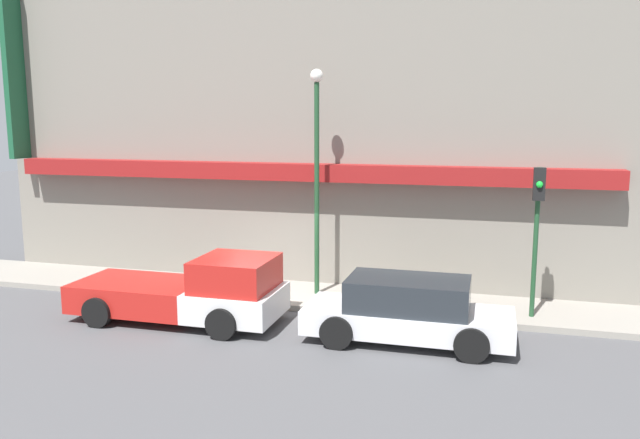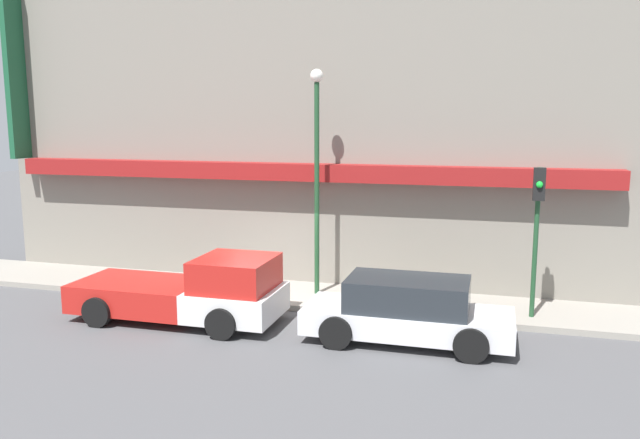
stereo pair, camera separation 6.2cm
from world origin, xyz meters
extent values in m
plane|color=#4C4C4F|center=(0.00, 0.00, 0.00)|extent=(80.00, 80.00, 0.00)
cube|color=gray|center=(0.00, 1.24, 0.08)|extent=(36.00, 2.49, 0.16)
cube|color=gray|center=(0.00, 3.99, 5.68)|extent=(19.80, 3.00, 11.36)
cube|color=maroon|center=(0.00, 2.19, 3.55)|extent=(18.22, 0.60, 0.50)
cube|color=#195133|center=(-9.40, 2.09, 6.78)|extent=(0.20, 0.80, 5.96)
cube|color=silver|center=(-0.23, -1.46, 0.60)|extent=(2.15, 2.04, 0.71)
cube|color=#B21E19|center=(-0.23, -1.46, 1.34)|extent=(1.83, 1.88, 0.78)
cube|color=#B21E19|center=(-2.92, -1.46, 0.60)|extent=(3.22, 2.04, 0.71)
cylinder|color=black|center=(-0.18, -0.44, 0.38)|extent=(0.75, 0.22, 0.75)
cylinder|color=black|center=(-0.18, -2.48, 0.38)|extent=(0.75, 0.22, 0.75)
cylinder|color=black|center=(-3.51, -0.44, 0.38)|extent=(0.75, 0.22, 0.75)
cylinder|color=black|center=(-3.51, -2.48, 0.38)|extent=(0.75, 0.22, 0.75)
cube|color=silver|center=(4.02, -1.46, 0.50)|extent=(4.74, 1.77, 0.55)
cube|color=#23282D|center=(4.02, -1.46, 1.14)|extent=(2.75, 1.59, 0.72)
cylinder|color=black|center=(5.49, -0.58, 0.38)|extent=(0.75, 0.22, 0.75)
cylinder|color=black|center=(5.49, -2.35, 0.38)|extent=(0.75, 0.22, 0.75)
cylinder|color=black|center=(2.55, -0.58, 0.38)|extent=(0.75, 0.22, 0.75)
cylinder|color=black|center=(2.55, -2.35, 0.38)|extent=(0.75, 0.22, 0.75)
cylinder|color=yellow|center=(4.36, 0.90, 0.45)|extent=(0.19, 0.19, 0.58)
sphere|color=yellow|center=(4.36, 0.90, 0.82)|extent=(0.18, 0.18, 0.18)
cylinder|color=#1E4728|center=(1.06, 1.33, 3.11)|extent=(0.14, 0.14, 5.91)
sphere|color=silver|center=(1.06, 1.33, 6.25)|extent=(0.36, 0.36, 0.36)
cylinder|color=#1E4728|center=(6.86, 0.75, 2.05)|extent=(0.12, 0.12, 3.78)
cube|color=black|center=(6.86, 0.59, 3.54)|extent=(0.28, 0.20, 0.80)
sphere|color=green|center=(6.86, 0.47, 3.54)|extent=(0.16, 0.16, 0.16)
camera|label=1|loc=(5.74, -15.29, 5.10)|focal=35.00mm
camera|label=2|loc=(5.80, -15.27, 5.10)|focal=35.00mm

